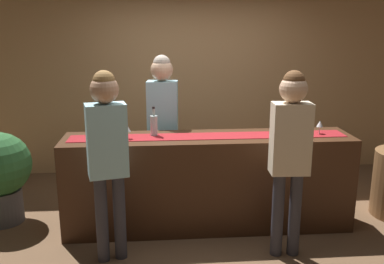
{
  "coord_description": "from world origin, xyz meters",
  "views": [
    {
      "loc": [
        -0.51,
        -4.21,
        2.11
      ],
      "look_at": [
        -0.17,
        0.0,
        1.04
      ],
      "focal_mm": 40.01,
      "sensor_mm": 36.0,
      "label": 1
    }
  ],
  "objects": [
    {
      "name": "back_wall",
      "position": [
        0.0,
        1.9,
        1.45
      ],
      "size": [
        6.0,
        0.12,
        2.9
      ],
      "primitive_type": "cube",
      "color": "tan",
      "rests_on": "ground"
    },
    {
      "name": "customer_sipping",
      "position": [
        0.65,
        -0.65,
        1.07
      ],
      "size": [
        0.35,
        0.24,
        1.73
      ],
      "rotation": [
        0.0,
        0.0,
        -0.05
      ],
      "color": "#33333D",
      "rests_on": "ground"
    },
    {
      "name": "wine_bottle_amber",
      "position": [
        0.7,
        0.03,
        1.1
      ],
      "size": [
        0.07,
        0.07,
        0.3
      ],
      "color": "brown",
      "rests_on": "bar_counter"
    },
    {
      "name": "ground_plane",
      "position": [
        0.0,
        0.0,
        0.0
      ],
      "size": [
        10.0,
        10.0,
        0.0
      ],
      "primitive_type": "plane",
      "color": "brown"
    },
    {
      "name": "bartender",
      "position": [
        -0.46,
        0.58,
        1.11
      ],
      "size": [
        0.36,
        0.25,
        1.78
      ],
      "rotation": [
        0.0,
        0.0,
        3.02
      ],
      "color": "#26262B",
      "rests_on": "ground"
    },
    {
      "name": "counter_runner_cloth",
      "position": [
        0.0,
        0.0,
        0.99
      ],
      "size": [
        2.83,
        0.28,
        0.01
      ],
      "primitive_type": "cube",
      "color": "maroon",
      "rests_on": "bar_counter"
    },
    {
      "name": "wine_glass_near_customer",
      "position": [
        -0.82,
        -0.05,
        1.1
      ],
      "size": [
        0.07,
        0.07,
        0.14
      ],
      "color": "silver",
      "rests_on": "bar_counter"
    },
    {
      "name": "bar_counter",
      "position": [
        0.0,
        0.0,
        0.5
      ],
      "size": [
        2.97,
        0.6,
        0.99
      ],
      "primitive_type": "cube",
      "color": "#3D2314",
      "rests_on": "ground"
    },
    {
      "name": "wine_bottle_clear",
      "position": [
        -0.56,
        0.07,
        1.1
      ],
      "size": [
        0.07,
        0.07,
        0.3
      ],
      "color": "#B2C6C1",
      "rests_on": "bar_counter"
    },
    {
      "name": "customer_browsing",
      "position": [
        -0.96,
        -0.6,
        1.08
      ],
      "size": [
        0.38,
        0.27,
        1.74
      ],
      "rotation": [
        0.0,
        0.0,
        0.23
      ],
      "color": "#33333D",
      "rests_on": "ground"
    },
    {
      "name": "wine_glass_mid_counter",
      "position": [
        1.16,
        0.0,
        1.1
      ],
      "size": [
        0.07,
        0.07,
        0.14
      ],
      "color": "silver",
      "rests_on": "bar_counter"
    }
  ]
}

